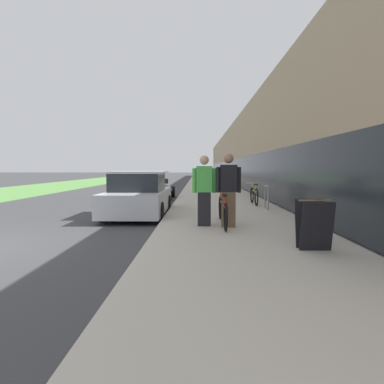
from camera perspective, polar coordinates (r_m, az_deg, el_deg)
sidewalk_slab at (r=27.42m, az=3.14°, el=0.84°), size 4.07×70.00×0.15m
storefront_facade at (r=36.29m, az=13.97°, el=5.84°), size 10.01×70.00×5.65m
lawn_strip at (r=33.80m, az=-20.66°, el=1.09°), size 6.71×70.00×0.03m
tandem_bicycle at (r=8.86m, az=5.13°, el=-3.12°), size 0.52×2.60×0.84m
person_rider at (r=8.49m, az=6.10°, el=0.29°), size 0.62×0.24×1.81m
person_bystander at (r=8.62m, az=2.05°, el=0.24°), size 0.60×0.24×1.78m
bike_rack_hoop at (r=12.37m, az=12.34°, el=-0.45°), size 0.05×0.60×0.84m
cruiser_bike_nearest at (r=13.90m, az=10.32°, el=-0.56°), size 0.52×1.73×0.85m
sandwich_board_sign at (r=6.53m, az=19.64°, el=-5.12°), size 0.56×0.56×0.90m
parked_sedan_curbside at (r=11.59m, az=-8.91°, el=-0.74°), size 1.95×4.25×1.50m
vintage_roadster_curbside at (r=17.69m, az=-6.03°, el=0.27°), size 1.77×4.30×1.04m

